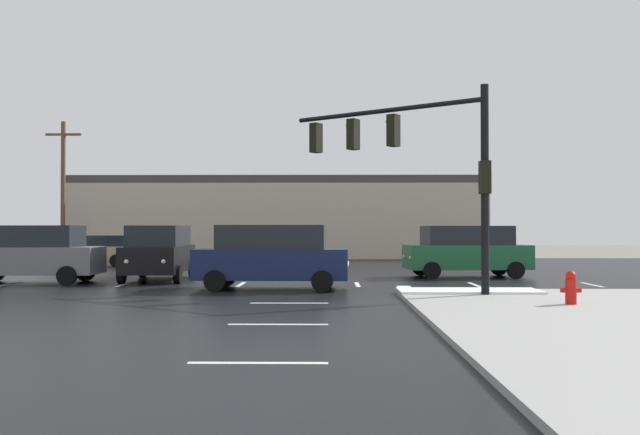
{
  "coord_description": "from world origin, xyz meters",
  "views": [
    {
      "loc": [
        1.0,
        -23.91,
        1.92
      ],
      "look_at": [
        0.62,
        8.53,
        2.46
      ],
      "focal_mm": 39.19,
      "sensor_mm": 36.0,
      "label": 1
    }
  ],
  "objects_px": {
    "traffic_signal_mast": "(414,153)",
    "fire_hydrant": "(571,287)",
    "utility_pole_distant": "(63,187)",
    "suv_black": "(159,251)",
    "suv_grey": "(30,253)",
    "suv_navy": "(272,255)",
    "sedan_tan": "(93,250)",
    "suv_green": "(467,250)"
  },
  "relations": [
    {
      "from": "utility_pole_distant",
      "to": "suv_grey",
      "type": "bearing_deg",
      "value": -72.25
    },
    {
      "from": "traffic_signal_mast",
      "to": "suv_grey",
      "type": "relative_size",
      "value": 1.18
    },
    {
      "from": "traffic_signal_mast",
      "to": "suv_green",
      "type": "relative_size",
      "value": 1.16
    },
    {
      "from": "suv_grey",
      "to": "suv_green",
      "type": "distance_m",
      "value": 16.29
    },
    {
      "from": "utility_pole_distant",
      "to": "suv_black",
      "type": "bearing_deg",
      "value": -59.22
    },
    {
      "from": "sedan_tan",
      "to": "suv_grey",
      "type": "bearing_deg",
      "value": 91.81
    },
    {
      "from": "traffic_signal_mast",
      "to": "suv_black",
      "type": "bearing_deg",
      "value": 3.57
    },
    {
      "from": "fire_hydrant",
      "to": "suv_black",
      "type": "distance_m",
      "value": 15.22
    },
    {
      "from": "sedan_tan",
      "to": "suv_black",
      "type": "xyz_separation_m",
      "value": [
        5.65,
        -9.38,
        0.24
      ]
    },
    {
      "from": "fire_hydrant",
      "to": "sedan_tan",
      "type": "bearing_deg",
      "value": 133.53
    },
    {
      "from": "traffic_signal_mast",
      "to": "utility_pole_distant",
      "type": "bearing_deg",
      "value": -14.24
    },
    {
      "from": "suv_black",
      "to": "suv_navy",
      "type": "relative_size",
      "value": 1.0
    },
    {
      "from": "suv_black",
      "to": "suv_green",
      "type": "bearing_deg",
      "value": 96.21
    },
    {
      "from": "suv_grey",
      "to": "suv_green",
      "type": "xyz_separation_m",
      "value": [
        15.97,
        3.24,
        0.0
      ]
    },
    {
      "from": "suv_black",
      "to": "utility_pole_distant",
      "type": "relative_size",
      "value": 0.57
    },
    {
      "from": "suv_grey",
      "to": "suv_navy",
      "type": "bearing_deg",
      "value": 163.49
    },
    {
      "from": "traffic_signal_mast",
      "to": "utility_pole_distant",
      "type": "height_order",
      "value": "utility_pole_distant"
    },
    {
      "from": "suv_grey",
      "to": "sedan_tan",
      "type": "relative_size",
      "value": 1.05
    },
    {
      "from": "suv_navy",
      "to": "utility_pole_distant",
      "type": "distance_m",
      "value": 25.64
    },
    {
      "from": "suv_grey",
      "to": "suv_navy",
      "type": "relative_size",
      "value": 1.0
    },
    {
      "from": "fire_hydrant",
      "to": "suv_navy",
      "type": "height_order",
      "value": "suv_navy"
    },
    {
      "from": "suv_grey",
      "to": "sedan_tan",
      "type": "height_order",
      "value": "suv_grey"
    },
    {
      "from": "suv_grey",
      "to": "suv_black",
      "type": "relative_size",
      "value": 1.0
    },
    {
      "from": "sedan_tan",
      "to": "utility_pole_distant",
      "type": "height_order",
      "value": "utility_pole_distant"
    },
    {
      "from": "fire_hydrant",
      "to": "suv_grey",
      "type": "height_order",
      "value": "suv_grey"
    },
    {
      "from": "suv_green",
      "to": "traffic_signal_mast",
      "type": "bearing_deg",
      "value": 62.77
    },
    {
      "from": "fire_hydrant",
      "to": "utility_pole_distant",
      "type": "xyz_separation_m",
      "value": [
        -22.16,
        26.22,
        3.96
      ]
    },
    {
      "from": "suv_grey",
      "to": "suv_black",
      "type": "xyz_separation_m",
      "value": [
        4.2,
        1.49,
        0.0
      ]
    },
    {
      "from": "fire_hydrant",
      "to": "sedan_tan",
      "type": "xyz_separation_m",
      "value": [
        -17.71,
        18.64,
        0.32
      ]
    },
    {
      "from": "fire_hydrant",
      "to": "suv_grey",
      "type": "xyz_separation_m",
      "value": [
        -16.25,
        7.78,
        0.55
      ]
    },
    {
      "from": "sedan_tan",
      "to": "suv_navy",
      "type": "distance_m",
      "value": 16.68
    },
    {
      "from": "suv_green",
      "to": "sedan_tan",
      "type": "relative_size",
      "value": 1.06
    },
    {
      "from": "suv_black",
      "to": "suv_navy",
      "type": "bearing_deg",
      "value": 47.39
    },
    {
      "from": "traffic_signal_mast",
      "to": "suv_navy",
      "type": "relative_size",
      "value": 1.18
    },
    {
      "from": "suv_grey",
      "to": "suv_black",
      "type": "height_order",
      "value": "same"
    },
    {
      "from": "traffic_signal_mast",
      "to": "suv_black",
      "type": "xyz_separation_m",
      "value": [
        -8.82,
        5.54,
        -3.07
      ]
    },
    {
      "from": "fire_hydrant",
      "to": "utility_pole_distant",
      "type": "distance_m",
      "value": 34.56
    },
    {
      "from": "suv_green",
      "to": "suv_navy",
      "type": "relative_size",
      "value": 1.02
    },
    {
      "from": "suv_green",
      "to": "sedan_tan",
      "type": "distance_m",
      "value": 19.03
    },
    {
      "from": "suv_green",
      "to": "suv_black",
      "type": "xyz_separation_m",
      "value": [
        -11.77,
        -1.75,
        0.0
      ]
    },
    {
      "from": "traffic_signal_mast",
      "to": "fire_hydrant",
      "type": "height_order",
      "value": "traffic_signal_mast"
    },
    {
      "from": "suv_grey",
      "to": "utility_pole_distant",
      "type": "relative_size",
      "value": 0.57
    }
  ]
}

